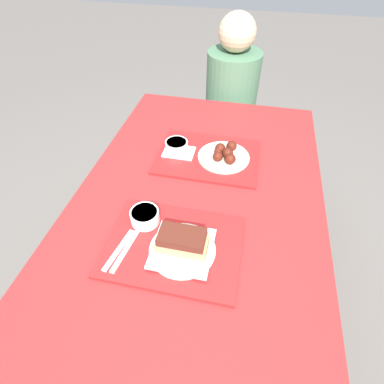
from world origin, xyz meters
TOP-DOWN VIEW (x-y plane):
  - ground_plane at (0.00, 0.00)m, footprint 12.00×12.00m
  - picnic_table at (0.00, 0.00)m, footprint 0.96×1.61m
  - picnic_bench_far at (0.00, 1.02)m, footprint 0.91×0.28m
  - tray_near at (-0.03, -0.22)m, footprint 0.44×0.33m
  - tray_far at (-0.01, 0.27)m, footprint 0.44×0.33m
  - bowl_coleslaw_near at (-0.16, -0.14)m, footprint 0.10×0.10m
  - brisket_sandwich_plate at (-0.00, -0.24)m, footprint 0.22×0.22m
  - plastic_fork_near at (-0.20, -0.28)m, footprint 0.05×0.17m
  - plastic_knife_near at (-0.18, -0.28)m, footprint 0.04×0.17m
  - bowl_coleslaw_far at (-0.15, 0.28)m, footprint 0.10×0.10m
  - wings_plate_far at (0.07, 0.27)m, footprint 0.23×0.23m
  - napkin_far at (-0.14, 0.27)m, footprint 0.14×0.10m
  - person_seated_across at (0.02, 1.02)m, footprint 0.32×0.32m

SIDE VIEW (x-z plane):
  - ground_plane at x=0.00m, z-range 0.00..0.00m
  - picnic_bench_far at x=0.00m, z-range 0.16..0.64m
  - picnic_table at x=0.00m, z-range 0.28..1.03m
  - tray_near at x=-0.03m, z-range 0.74..0.76m
  - tray_far at x=-0.01m, z-range 0.74..0.76m
  - plastic_fork_near at x=-0.20m, z-range 0.76..0.76m
  - plastic_knife_near at x=-0.18m, z-range 0.76..0.76m
  - napkin_far at x=-0.14m, z-range 0.76..0.76m
  - person_seated_across at x=0.02m, z-range 0.42..1.10m
  - wings_plate_far at x=0.07m, z-range 0.75..0.80m
  - bowl_coleslaw_near at x=-0.16m, z-range 0.76..0.81m
  - bowl_coleslaw_far at x=-0.15m, z-range 0.76..0.81m
  - brisket_sandwich_plate at x=0.00m, z-range 0.74..0.83m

